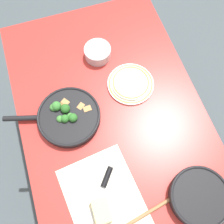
{
  "coord_description": "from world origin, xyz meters",
  "views": [
    {
      "loc": [
        -0.4,
        0.13,
        1.8
      ],
      "look_at": [
        0.0,
        0.0,
        0.75
      ],
      "focal_mm": 40.0,
      "sensor_mm": 36.0,
      "label": 1
    }
  ],
  "objects_px": {
    "skillet_eggs": "(200,197)",
    "wooden_spoon": "(168,201)",
    "cheese_block": "(102,211)",
    "prep_bowl_steel": "(98,52)",
    "dinner_plate_stack": "(131,83)",
    "skillet_broccoli": "(68,116)",
    "grater_knife": "(102,191)"
  },
  "relations": [
    {
      "from": "skillet_eggs",
      "to": "cheese_block",
      "type": "height_order",
      "value": "skillet_eggs"
    },
    {
      "from": "prep_bowl_steel",
      "to": "wooden_spoon",
      "type": "bearing_deg",
      "value": -175.11
    },
    {
      "from": "skillet_eggs",
      "to": "grater_knife",
      "type": "relative_size",
      "value": 1.53
    },
    {
      "from": "dinner_plate_stack",
      "to": "skillet_broccoli",
      "type": "bearing_deg",
      "value": 102.94
    },
    {
      "from": "skillet_broccoli",
      "to": "grater_knife",
      "type": "height_order",
      "value": "skillet_broccoli"
    },
    {
      "from": "prep_bowl_steel",
      "to": "dinner_plate_stack",
      "type": "bearing_deg",
      "value": -153.85
    },
    {
      "from": "skillet_eggs",
      "to": "wooden_spoon",
      "type": "distance_m",
      "value": 0.13
    },
    {
      "from": "cheese_block",
      "to": "dinner_plate_stack",
      "type": "distance_m",
      "value": 0.58
    },
    {
      "from": "skillet_broccoli",
      "to": "cheese_block",
      "type": "distance_m",
      "value": 0.42
    },
    {
      "from": "skillet_broccoli",
      "to": "prep_bowl_steel",
      "type": "bearing_deg",
      "value": -112.63
    },
    {
      "from": "dinner_plate_stack",
      "to": "prep_bowl_steel",
      "type": "height_order",
      "value": "prep_bowl_steel"
    },
    {
      "from": "skillet_broccoli",
      "to": "skillet_eggs",
      "type": "height_order",
      "value": "skillet_broccoli"
    },
    {
      "from": "wooden_spoon",
      "to": "grater_knife",
      "type": "height_order",
      "value": "grater_knife"
    },
    {
      "from": "prep_bowl_steel",
      "to": "cheese_block",
      "type": "bearing_deg",
      "value": 164.37
    },
    {
      "from": "skillet_broccoli",
      "to": "dinner_plate_stack",
      "type": "height_order",
      "value": "skillet_broccoli"
    },
    {
      "from": "skillet_eggs",
      "to": "prep_bowl_steel",
      "type": "height_order",
      "value": "same"
    },
    {
      "from": "grater_knife",
      "to": "dinner_plate_stack",
      "type": "bearing_deg",
      "value": -174.15
    },
    {
      "from": "skillet_broccoli",
      "to": "dinner_plate_stack",
      "type": "bearing_deg",
      "value": -151.02
    },
    {
      "from": "skillet_eggs",
      "to": "dinner_plate_stack",
      "type": "height_order",
      "value": "skillet_eggs"
    },
    {
      "from": "grater_knife",
      "to": "dinner_plate_stack",
      "type": "height_order",
      "value": "dinner_plate_stack"
    },
    {
      "from": "wooden_spoon",
      "to": "skillet_broccoli",
      "type": "bearing_deg",
      "value": 111.06
    },
    {
      "from": "skillet_broccoli",
      "to": "grater_knife",
      "type": "bearing_deg",
      "value": 113.8
    },
    {
      "from": "grater_knife",
      "to": "cheese_block",
      "type": "relative_size",
      "value": 2.58
    },
    {
      "from": "skillet_eggs",
      "to": "dinner_plate_stack",
      "type": "distance_m",
      "value": 0.58
    },
    {
      "from": "grater_knife",
      "to": "prep_bowl_steel",
      "type": "bearing_deg",
      "value": -156.7
    },
    {
      "from": "skillet_broccoli",
      "to": "wooden_spoon",
      "type": "distance_m",
      "value": 0.55
    },
    {
      "from": "skillet_eggs",
      "to": "grater_knife",
      "type": "height_order",
      "value": "skillet_eggs"
    },
    {
      "from": "dinner_plate_stack",
      "to": "skillet_eggs",
      "type": "bearing_deg",
      "value": -171.42
    },
    {
      "from": "cheese_block",
      "to": "prep_bowl_steel",
      "type": "height_order",
      "value": "prep_bowl_steel"
    },
    {
      "from": "prep_bowl_steel",
      "to": "skillet_broccoli",
      "type": "bearing_deg",
      "value": 141.33
    },
    {
      "from": "wooden_spoon",
      "to": "grater_knife",
      "type": "relative_size",
      "value": 1.37
    },
    {
      "from": "skillet_eggs",
      "to": "cheese_block",
      "type": "xyz_separation_m",
      "value": [
        0.07,
        0.38,
        -0.0
      ]
    }
  ]
}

